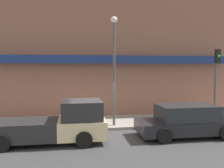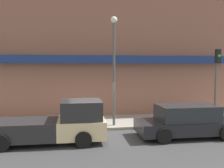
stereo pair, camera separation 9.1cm
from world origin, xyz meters
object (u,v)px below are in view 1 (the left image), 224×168
object	(u,v)px
street_lamp	(114,58)
traffic_light	(216,72)
parked_car	(187,121)
fire_hydrant	(100,118)
pickup_truck	(55,124)

from	to	relation	value
street_lamp	traffic_light	xyz separation A→B (m)	(6.03, 0.08, -0.78)
parked_car	fire_hydrant	xyz separation A→B (m)	(-3.91, 2.51, -0.28)
pickup_truck	fire_hydrant	size ratio (longest dim) A/B	8.12
pickup_truck	fire_hydrant	bearing A→B (deg)	46.66
traffic_light	fire_hydrant	bearing A→B (deg)	177.87
street_lamp	pickup_truck	bearing A→B (deg)	-144.08
fire_hydrant	traffic_light	bearing A→B (deg)	-2.13
pickup_truck	traffic_light	distance (m)	9.57
pickup_truck	traffic_light	size ratio (longest dim) A/B	1.24
traffic_light	parked_car	bearing A→B (deg)	-141.57
parked_car	street_lamp	size ratio (longest dim) A/B	0.81
fire_hydrant	pickup_truck	bearing A→B (deg)	-132.16
parked_car	traffic_light	size ratio (longest dim) A/B	1.13
parked_car	street_lamp	xyz separation A→B (m)	(-3.18, 2.18, 3.04)
fire_hydrant	street_lamp	bearing A→B (deg)	-24.65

